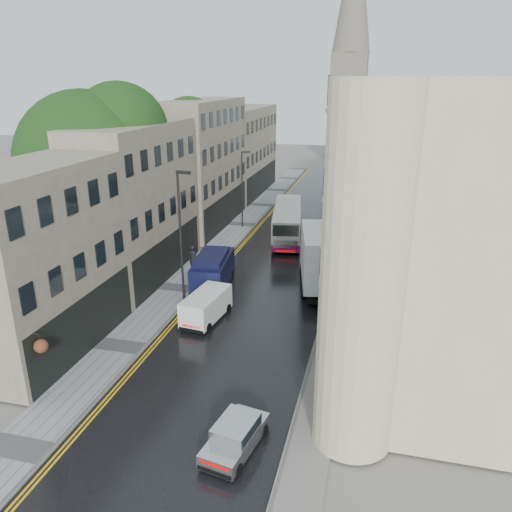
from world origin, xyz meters
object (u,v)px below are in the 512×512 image
at_px(tree_near, 90,185).
at_px(cream_bus, 274,231).
at_px(lamp_post_near, 181,238).
at_px(pedestrian, 193,258).
at_px(silver_hatchback, 204,450).
at_px(white_lorry, 304,268).
at_px(navy_van, 193,280).
at_px(tree_far, 169,165).
at_px(white_van, 184,314).
at_px(lamp_post_far, 242,190).

relative_size(tree_near, cream_bus, 1.32).
bearing_deg(lamp_post_near, tree_near, 170.00).
xyz_separation_m(pedestrian, lamp_post_near, (1.34, -5.31, 3.31)).
bearing_deg(silver_hatchback, lamp_post_near, 125.26).
distance_m(silver_hatchback, lamp_post_near, 15.52).
xyz_separation_m(cream_bus, pedestrian, (-4.70, -7.24, -0.34)).
relative_size(white_lorry, navy_van, 1.55).
bearing_deg(tree_far, white_lorry, -40.97).
bearing_deg(cream_bus, white_van, -106.21).
bearing_deg(tree_near, white_lorry, -0.37).
xyz_separation_m(white_lorry, silver_hatchback, (-1.25, -16.20, -1.53)).
xyz_separation_m(white_lorry, lamp_post_far, (-8.48, 14.97, 1.59)).
xyz_separation_m(silver_hatchback, navy_van, (-5.93, 14.26, 0.71)).
height_order(silver_hatchback, white_van, white_van).
bearing_deg(white_van, lamp_post_near, 119.33).
height_order(tree_far, white_lorry, tree_far).
distance_m(white_lorry, navy_van, 7.49).
height_order(pedestrian, lamp_post_near, lamp_post_near).
height_order(white_lorry, silver_hatchback, white_lorry).
xyz_separation_m(cream_bus, navy_van, (-2.93, -11.94, -0.07)).
xyz_separation_m(navy_van, lamp_post_far, (-1.29, 16.90, 2.41)).
xyz_separation_m(tree_far, silver_hatchback, (13.83, -29.30, -5.56)).
height_order(cream_bus, navy_van, cream_bus).
bearing_deg(white_lorry, cream_bus, 101.86).
xyz_separation_m(white_van, lamp_post_far, (-2.27, 20.95, 2.88)).
height_order(white_van, lamp_post_near, lamp_post_near).
bearing_deg(white_van, navy_van, 110.71).
bearing_deg(white_van, pedestrian, 114.55).
xyz_separation_m(navy_van, lamp_post_near, (-0.43, -0.61, 3.04)).
height_order(tree_far, lamp_post_far, tree_far).
bearing_deg(white_lorry, tree_near, 168.46).
bearing_deg(tree_far, cream_bus, -15.95).
xyz_separation_m(cream_bus, lamp_post_far, (-4.22, 4.96, 2.35)).
bearing_deg(navy_van, pedestrian, 103.95).
bearing_deg(silver_hatchback, navy_van, 122.88).
height_order(tree_far, silver_hatchback, tree_far).
height_order(tree_near, white_lorry, tree_near).
distance_m(white_van, lamp_post_far, 21.27).
xyz_separation_m(white_van, pedestrian, (-2.75, 8.75, 0.19)).
xyz_separation_m(tree_near, lamp_post_near, (7.77, -2.64, -2.53)).
height_order(cream_bus, lamp_post_far, lamp_post_far).
relative_size(cream_bus, white_lorry, 1.26).
bearing_deg(tree_far, silver_hatchback, -64.72).
distance_m(tree_near, lamp_post_near, 8.59).
xyz_separation_m(tree_near, lamp_post_far, (6.91, 14.87, -3.15)).
distance_m(white_lorry, silver_hatchback, 16.32).
bearing_deg(cream_bus, pedestrian, -132.25).
bearing_deg(lamp_post_near, silver_hatchback, -56.25).
bearing_deg(tree_far, navy_van, -62.28).
xyz_separation_m(white_lorry, navy_van, (-7.19, -1.94, -0.82)).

